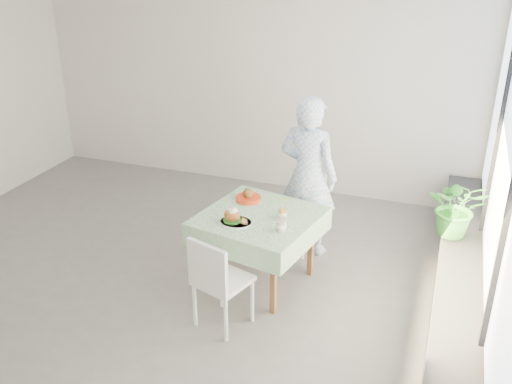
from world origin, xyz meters
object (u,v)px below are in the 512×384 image
at_px(cafe_table, 259,241).
at_px(main_dish, 234,218).
at_px(juice_cup_orange, 282,213).
at_px(potted_plant, 457,207).
at_px(diner, 308,176).
at_px(chair_far, 299,225).
at_px(chair_near, 222,298).

distance_m(cafe_table, main_dish, 0.44).
relative_size(cafe_table, juice_cup_orange, 4.90).
distance_m(juice_cup_orange, potted_plant, 1.69).
distance_m(diner, main_dish, 1.11).
bearing_deg(chair_far, main_dish, -108.49).
distance_m(cafe_table, diner, 0.93).
xyz_separation_m(diner, potted_plant, (1.50, -0.10, -0.07)).
distance_m(cafe_table, chair_far, 0.86).
distance_m(diner, juice_cup_orange, 0.79).
relative_size(diner, potted_plant, 2.88).
bearing_deg(juice_cup_orange, chair_far, 93.07).
xyz_separation_m(diner, main_dish, (-0.43, -1.02, -0.08)).
relative_size(chair_far, diner, 0.49).
height_order(main_dish, juice_cup_orange, juice_cup_orange).
relative_size(cafe_table, potted_plant, 2.03).
bearing_deg(juice_cup_orange, chair_near, -111.70).
bearing_deg(diner, potted_plant, -175.22).
distance_m(main_dish, potted_plant, 2.14).
xyz_separation_m(chair_far, juice_cup_orange, (0.04, -0.81, 0.54)).
distance_m(chair_far, main_dish, 1.22).
bearing_deg(cafe_table, chair_near, -95.72).
xyz_separation_m(chair_near, main_dish, (-0.09, 0.53, 0.52)).
height_order(diner, potted_plant, diner).
bearing_deg(chair_near, cafe_table, 84.28).
distance_m(chair_far, juice_cup_orange, 0.97).
bearing_deg(diner, chair_far, -6.58).
bearing_deg(chair_far, diner, -15.13).
height_order(cafe_table, diner, diner).
bearing_deg(diner, cafe_table, 79.95).
distance_m(cafe_table, chair_near, 0.78).
xyz_separation_m(main_dish, juice_cup_orange, (0.39, 0.23, 0.01)).
relative_size(chair_far, main_dish, 2.81).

